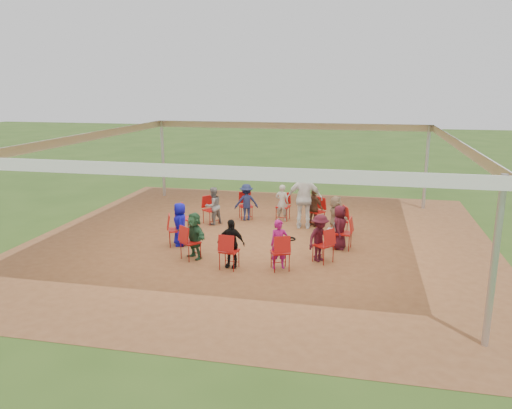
% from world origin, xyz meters
% --- Properties ---
extents(ground, '(80.00, 80.00, 0.00)m').
position_xyz_m(ground, '(0.00, 0.00, 0.00)').
color(ground, '#2E4B17').
rests_on(ground, ground).
extents(dirt_patch, '(13.00, 13.00, 0.00)m').
position_xyz_m(dirt_patch, '(0.00, 0.00, 0.01)').
color(dirt_patch, brown).
rests_on(dirt_patch, ground).
extents(tent, '(10.33, 10.33, 3.00)m').
position_xyz_m(tent, '(0.00, 0.00, 2.37)').
color(tent, '#B2B2B7').
rests_on(tent, ground).
extents(chair_0, '(0.49, 0.47, 0.90)m').
position_xyz_m(chair_0, '(2.37, -0.27, 0.45)').
color(chair_0, '#B1130F').
rests_on(chair_0, ground).
extents(chair_1, '(0.57, 0.56, 0.90)m').
position_xyz_m(chair_1, '(2.19, 0.95, 0.45)').
color(chair_1, '#B1130F').
rests_on(chair_1, ground).
extents(chair_2, '(0.60, 0.60, 0.90)m').
position_xyz_m(chair_2, '(1.42, 1.92, 0.45)').
color(chair_2, '#B1130F').
rests_on(chair_2, ground).
extents(chair_3, '(0.47, 0.49, 0.90)m').
position_xyz_m(chair_3, '(0.27, 2.37, 0.45)').
color(chair_3, '#B1130F').
rests_on(chair_3, ground).
extents(chair_4, '(0.56, 0.57, 0.90)m').
position_xyz_m(chair_4, '(-0.95, 2.19, 0.45)').
color(chair_4, '#B1130F').
rests_on(chair_4, ground).
extents(chair_5, '(0.60, 0.60, 0.90)m').
position_xyz_m(chair_5, '(-1.92, 1.42, 0.45)').
color(chair_5, '#B1130F').
rests_on(chair_5, ground).
extents(chair_6, '(0.49, 0.47, 0.90)m').
position_xyz_m(chair_6, '(-2.37, 0.27, 0.45)').
color(chair_6, '#B1130F').
rests_on(chair_6, ground).
extents(chair_7, '(0.57, 0.56, 0.90)m').
position_xyz_m(chair_7, '(-2.19, -0.95, 0.45)').
color(chair_7, '#B1130F').
rests_on(chair_7, ground).
extents(chair_8, '(0.60, 0.60, 0.90)m').
position_xyz_m(chair_8, '(-1.42, -1.92, 0.45)').
color(chair_8, '#B1130F').
rests_on(chair_8, ground).
extents(chair_9, '(0.47, 0.49, 0.90)m').
position_xyz_m(chair_9, '(-0.27, -2.37, 0.45)').
color(chair_9, '#B1130F').
rests_on(chair_9, ground).
extents(chair_10, '(0.56, 0.57, 0.90)m').
position_xyz_m(chair_10, '(0.95, -2.19, 0.45)').
color(chair_10, '#B1130F').
rests_on(chair_10, ground).
extents(chair_11, '(0.60, 0.60, 0.90)m').
position_xyz_m(chair_11, '(1.92, -1.42, 0.45)').
color(chair_11, '#B1130F').
rests_on(chair_11, ground).
extents(person_seated_0, '(0.40, 0.63, 1.21)m').
position_xyz_m(person_seated_0, '(2.25, -0.26, 0.61)').
color(person_seated_0, '#3E0F1B').
rests_on(person_seated_0, ground).
extents(person_seated_1, '(0.83, 1.20, 1.21)m').
position_xyz_m(person_seated_1, '(2.08, 0.90, 0.61)').
color(person_seated_1, '#9D8363').
rests_on(person_seated_1, ground).
extents(person_seated_2, '(0.79, 0.72, 1.21)m').
position_xyz_m(person_seated_2, '(1.35, 1.82, 0.61)').
color(person_seated_2, brown).
rests_on(person_seated_2, ground).
extents(person_seated_3, '(0.47, 0.34, 1.21)m').
position_xyz_m(person_seated_3, '(0.26, 2.25, 0.61)').
color(person_seated_3, '#AAA798').
rests_on(person_seated_3, ground).
extents(person_seated_4, '(0.87, 0.67, 1.21)m').
position_xyz_m(person_seated_4, '(-0.90, 2.08, 0.61)').
color(person_seated_4, '#192044').
rests_on(person_seated_4, ground).
extents(person_seated_5, '(0.62, 0.68, 1.21)m').
position_xyz_m(person_seated_5, '(-1.82, 1.35, 0.61)').
color(person_seated_5, slate).
rests_on(person_seated_5, ground).
extents(person_seated_6, '(0.54, 0.68, 1.21)m').
position_xyz_m(person_seated_6, '(-2.08, -0.90, 0.61)').
color(person_seated_6, '#0E0EA5').
rests_on(person_seated_6, ground).
extents(person_seated_7, '(1.15, 1.01, 1.21)m').
position_xyz_m(person_seated_7, '(-1.35, -1.82, 0.61)').
color(person_seated_7, '#255233').
rests_on(person_seated_7, ground).
extents(person_seated_8, '(0.75, 0.44, 1.21)m').
position_xyz_m(person_seated_8, '(-0.26, -2.25, 0.61)').
color(person_seated_8, black).
rests_on(person_seated_8, ground).
extents(person_seated_9, '(0.52, 0.44, 1.21)m').
position_xyz_m(person_seated_9, '(0.90, -2.08, 0.61)').
color(person_seated_9, '#921161').
rests_on(person_seated_9, ground).
extents(person_seated_10, '(0.78, 0.86, 1.21)m').
position_xyz_m(person_seated_10, '(1.82, -1.35, 0.61)').
color(person_seated_10, '#3E0F1B').
rests_on(person_seated_10, ground).
extents(standing_person, '(1.14, 0.65, 1.88)m').
position_xyz_m(standing_person, '(1.07, 1.55, 0.95)').
color(standing_person, silver).
rests_on(standing_person, ground).
extents(cable_coil, '(0.40, 0.40, 0.03)m').
position_xyz_m(cable_coil, '(0.84, 0.27, 0.02)').
color(cable_coil, black).
rests_on(cable_coil, ground).
extents(laptop, '(0.30, 0.36, 0.23)m').
position_xyz_m(laptop, '(2.09, -0.24, 0.58)').
color(laptop, '#B7B7BC').
rests_on(laptop, ground).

